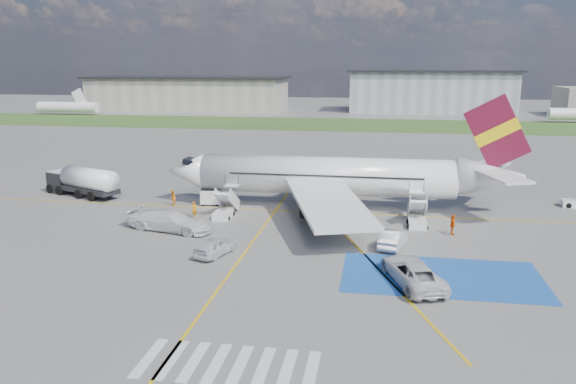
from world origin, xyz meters
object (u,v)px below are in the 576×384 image
object	(u,v)px
fuel_tanker	(83,184)
van_white_a	(413,268)
car_silver_b	(394,238)
airliner	(341,176)
car_silver_a	(215,246)
gpu_cart	(211,198)
van_white_b	(169,218)

from	to	relation	value
fuel_tanker	van_white_a	bearing A→B (deg)	-6.96
fuel_tanker	car_silver_b	xyz separation A→B (m)	(34.45, -12.71, -0.64)
airliner	car_silver_a	bearing A→B (deg)	-117.98
gpu_cart	van_white_a	bearing A→B (deg)	-49.01
gpu_cart	van_white_a	xyz separation A→B (m)	(20.07, -18.73, 0.28)
fuel_tanker	gpu_cart	size ratio (longest dim) A/B	4.48
car_silver_b	van_white_a	size ratio (longest dim) A/B	0.80
airliner	gpu_cart	xyz separation A→B (m)	(-13.71, -0.79, -2.61)
car_silver_b	van_white_a	world-z (taller)	van_white_a
fuel_tanker	van_white_b	bearing A→B (deg)	-14.87
car_silver_a	car_silver_b	world-z (taller)	car_silver_b
car_silver_b	van_white_b	world-z (taller)	van_white_b
car_silver_a	car_silver_b	distance (m)	14.50
gpu_cart	car_silver_b	world-z (taller)	gpu_cart
car_silver_b	van_white_a	distance (m)	7.66
car_silver_a	car_silver_b	size ratio (longest dim) A/B	0.93
car_silver_a	airliner	bearing A→B (deg)	-99.23
airliner	car_silver_a	xyz separation A→B (m)	(-8.63, -16.24, -2.67)
van_white_a	van_white_b	xyz separation A→B (m)	(-21.01, 9.07, 0.13)
gpu_cart	car_silver_b	distance (m)	21.98
fuel_tanker	car_silver_b	size ratio (longest dim) A/B	2.18
airliner	van_white_b	bearing A→B (deg)	-144.49
van_white_b	car_silver_b	bearing A→B (deg)	-81.36
van_white_a	fuel_tanker	bearing A→B (deg)	-47.59
car_silver_a	fuel_tanker	bearing A→B (deg)	-20.79
van_white_a	van_white_b	bearing A→B (deg)	-41.25
airliner	fuel_tanker	world-z (taller)	airliner
airliner	fuel_tanker	xyz separation A→B (m)	(-29.22, 0.76, -2.00)
fuel_tanker	gpu_cart	distance (m)	15.60
fuel_tanker	car_silver_a	world-z (taller)	fuel_tanker
fuel_tanker	van_white_a	world-z (taller)	fuel_tanker
airliner	car_silver_b	distance (m)	13.31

